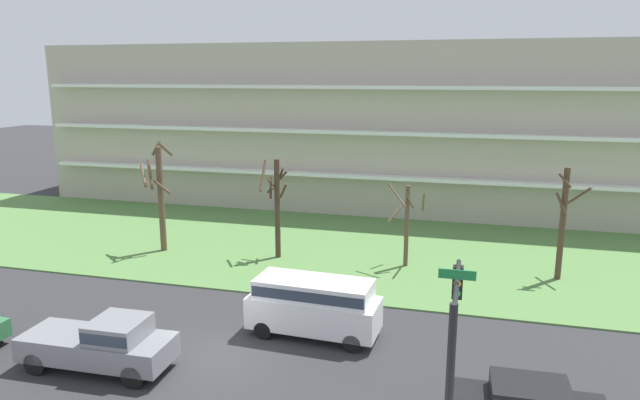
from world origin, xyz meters
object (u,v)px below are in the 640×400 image
tree_far_left (160,194)px  tree_center (407,221)px  tree_right (563,221)px  tree_left (276,204)px  traffic_signal_mast (452,353)px  van_white_center_left (314,303)px  pickup_gray_near_right (103,343)px

tree_far_left → tree_center: size_ratio=1.43×
tree_far_left → tree_right: bearing=2.5°
tree_far_left → tree_left: bearing=5.0°
tree_center → traffic_signal_mast: size_ratio=0.81×
tree_left → traffic_signal_mast: bearing=-58.4°
van_white_center_left → pickup_gray_near_right: bearing=37.8°
tree_far_left → pickup_gray_near_right: bearing=-68.2°
pickup_gray_near_right → tree_center: bearing=55.2°
tree_right → tree_far_left: bearing=-177.5°
tree_far_left → pickup_gray_near_right: 14.04m
tree_center → tree_right: size_ratio=0.79×
tree_left → pickup_gray_near_right: 13.73m
tree_far_left → tree_center: tree_far_left is taller
tree_center → traffic_signal_mast: 17.30m
tree_right → traffic_signal_mast: (-4.76, -16.99, 0.75)m
van_white_center_left → pickup_gray_near_right: van_white_center_left is taller
tree_center → traffic_signal_mast: bearing=-80.0°
tree_far_left → traffic_signal_mast: tree_far_left is taller
van_white_center_left → pickup_gray_near_right: size_ratio=0.97×
pickup_gray_near_right → tree_far_left: bearing=110.2°
tree_center → tree_right: bearing=0.1°
tree_right → van_white_center_left: 13.99m
tree_right → pickup_gray_near_right: 21.81m
tree_far_left → tree_left: 6.96m
tree_left → tree_center: size_ratio=1.24×
tree_far_left → van_white_center_left: tree_far_left is taller
tree_far_left → traffic_signal_mast: (17.15, -16.03, 0.38)m
tree_left → tree_right: 14.99m
tree_left → van_white_center_left: (4.67, -8.94, -1.80)m
tree_right → traffic_signal_mast: 17.66m
van_white_center_left → traffic_signal_mast: bearing=128.8°
tree_left → tree_center: tree_left is taller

